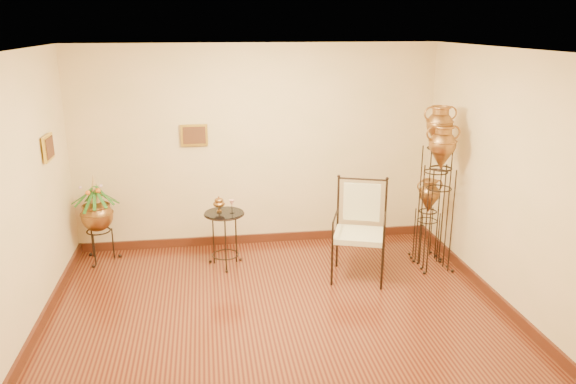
{
  "coord_description": "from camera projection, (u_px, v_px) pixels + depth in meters",
  "views": [
    {
      "loc": [
        -0.71,
        -5.07,
        3.05
      ],
      "look_at": [
        0.25,
        1.3,
        1.1
      ],
      "focal_mm": 35.0,
      "sensor_mm": 36.0,
      "label": 1
    }
  ],
  "objects": [
    {
      "name": "side_table",
      "position": [
        225.0,
        238.0,
        7.24
      ],
      "size": [
        0.54,
        0.54,
        0.92
      ],
      "rotation": [
        0.0,
        0.0,
        -0.08
      ],
      "color": "black",
      "rests_on": "ground"
    },
    {
      "name": "ground",
      "position": [
        283.0,
        331.0,
        5.78
      ],
      "size": [
        5.0,
        5.0,
        0.0
      ],
      "primitive_type": "plane",
      "color": "brown",
      "rests_on": "ground"
    },
    {
      "name": "amphora_mid",
      "position": [
        438.0,
        197.0,
        7.02
      ],
      "size": [
        0.52,
        0.52,
        1.89
      ],
      "rotation": [
        0.0,
        0.0,
        -0.27
      ],
      "color": "black",
      "rests_on": "ground"
    },
    {
      "name": "planter_urn",
      "position": [
        97.0,
        212.0,
        7.32
      ],
      "size": [
        0.85,
        0.85,
        1.21
      ],
      "rotation": [
        0.0,
        0.0,
        0.41
      ],
      "color": "black",
      "rests_on": "ground"
    },
    {
      "name": "amphora_short",
      "position": [
        427.0,
        219.0,
        7.4
      ],
      "size": [
        0.4,
        0.4,
        1.12
      ],
      "rotation": [
        0.0,
        0.0,
        -0.22
      ],
      "color": "black",
      "rests_on": "ground"
    },
    {
      "name": "room_shell",
      "position": [
        282.0,
        168.0,
        5.29
      ],
      "size": [
        5.02,
        5.02,
        2.81
      ],
      "color": "beige",
      "rests_on": "ground"
    },
    {
      "name": "amphora_tall",
      "position": [
        435.0,
        185.0,
        7.11
      ],
      "size": [
        0.55,
        0.55,
        2.1
      ],
      "rotation": [
        0.0,
        0.0,
        -0.43
      ],
      "color": "black",
      "rests_on": "ground"
    },
    {
      "name": "armchair",
      "position": [
        359.0,
        231.0,
        6.83
      ],
      "size": [
        0.86,
        0.83,
        1.22
      ],
      "rotation": [
        0.0,
        0.0,
        -0.34
      ],
      "color": "black",
      "rests_on": "ground"
    }
  ]
}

